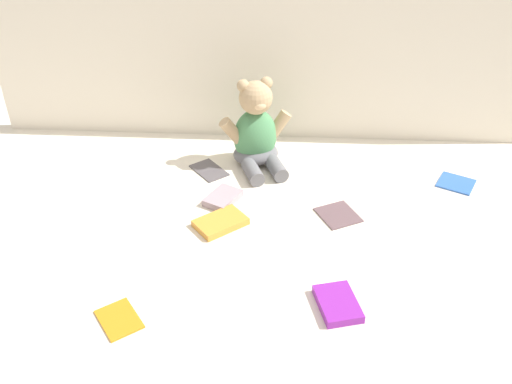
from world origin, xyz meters
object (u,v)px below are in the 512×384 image
(book_case_0, at_px, (456,183))
(book_case_2, at_px, (209,170))
(book_case_3, at_px, (338,214))
(book_case_4, at_px, (223,199))
(book_case_1, at_px, (119,319))
(book_case_6, at_px, (221,222))
(book_case_5, at_px, (338,304))
(teddy_bear, at_px, (256,134))

(book_case_0, bearing_deg, book_case_2, -65.00)
(book_case_3, height_order, book_case_4, book_case_4)
(book_case_1, relative_size, book_case_2, 0.87)
(book_case_2, height_order, book_case_6, book_case_6)
(book_case_2, distance_m, book_case_6, 0.27)
(book_case_3, bearing_deg, book_case_4, -35.40)
(book_case_1, relative_size, book_case_5, 0.89)
(book_case_6, bearing_deg, teddy_bear, 127.56)
(book_case_0, height_order, book_case_6, book_case_6)
(book_case_4, height_order, book_case_6, book_case_4)
(book_case_1, distance_m, book_case_3, 0.62)
(book_case_3, relative_size, book_case_6, 0.81)
(book_case_0, distance_m, book_case_4, 0.67)
(book_case_1, relative_size, book_case_6, 0.79)
(book_case_1, height_order, book_case_2, same)
(teddy_bear, height_order, book_case_4, teddy_bear)
(book_case_0, relative_size, book_case_5, 0.85)
(book_case_4, height_order, book_case_5, same)
(book_case_4, xyz_separation_m, book_case_5, (0.29, -0.38, -0.00))
(book_case_3, distance_m, book_case_6, 0.31)
(book_case_2, xyz_separation_m, book_case_6, (0.06, -0.26, 0.00))
(book_case_1, xyz_separation_m, book_case_3, (0.47, 0.39, -0.00))
(teddy_bear, xyz_separation_m, book_case_0, (0.57, -0.08, -0.09))
(book_case_2, bearing_deg, book_case_0, 137.94)
(book_case_5, height_order, book_case_6, book_case_5)
(book_case_2, xyz_separation_m, book_case_5, (0.34, -0.53, 0.01))
(teddy_bear, xyz_separation_m, book_case_4, (-0.08, -0.21, -0.09))
(book_case_0, bearing_deg, teddy_bear, -71.08)
(book_case_3, xyz_separation_m, book_case_4, (-0.31, 0.05, 0.01))
(book_case_4, bearing_deg, book_case_5, 154.88)
(book_case_1, distance_m, book_case_4, 0.47)
(book_case_0, height_order, book_case_2, book_case_0)
(book_case_2, relative_size, book_case_5, 1.02)
(teddy_bear, xyz_separation_m, book_case_1, (-0.24, -0.65, -0.09))
(book_case_1, bearing_deg, book_case_3, -177.40)
(teddy_bear, relative_size, book_case_5, 2.37)
(teddy_bear, height_order, book_case_6, teddy_bear)
(teddy_bear, distance_m, book_case_0, 0.59)
(book_case_1, bearing_deg, book_case_4, -147.89)
(book_case_6, bearing_deg, book_case_5, 6.22)
(book_case_1, xyz_separation_m, book_case_5, (0.45, 0.06, 0.01))
(teddy_bear, distance_m, book_case_3, 0.36)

